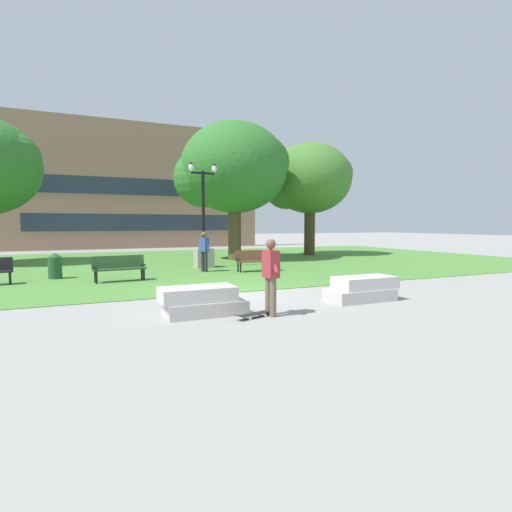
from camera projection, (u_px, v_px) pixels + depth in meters
ground_plane at (233, 293)px, 11.81m from camera, size 140.00×140.00×0.00m
grass_lawn at (165, 263)px, 20.91m from camera, size 40.00×20.00×0.02m
concrete_block_center at (202, 301)px, 8.94m from camera, size 1.91×0.90×0.64m
concrete_block_left at (362, 289)px, 10.63m from camera, size 1.88×0.90×0.64m
person_skateboarder at (271, 273)px, 8.80m from camera, size 0.26×0.61×1.71m
skateboard at (255, 314)px, 8.69m from camera, size 1.03×0.49×0.14m
park_bench_near_right at (256, 259)px, 17.18m from camera, size 1.82×0.59×0.90m
park_bench_far_left at (119, 267)px, 14.13m from camera, size 1.84×0.70×0.90m
lamp_post_left at (204, 246)px, 18.67m from camera, size 1.32×0.80×4.87m
tree_far_left at (309, 180)px, 26.05m from camera, size 5.65×5.38×7.31m
tree_far_right at (233, 169)px, 22.55m from camera, size 6.32×6.02×7.78m
trash_bin at (55, 266)px, 14.81m from camera, size 0.49×0.49×0.96m
person_bystander_near_lawn at (204, 249)px, 16.94m from camera, size 0.38×0.60×1.71m
building_facade_distant at (133, 186)px, 33.79m from camera, size 22.23×1.03×10.62m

